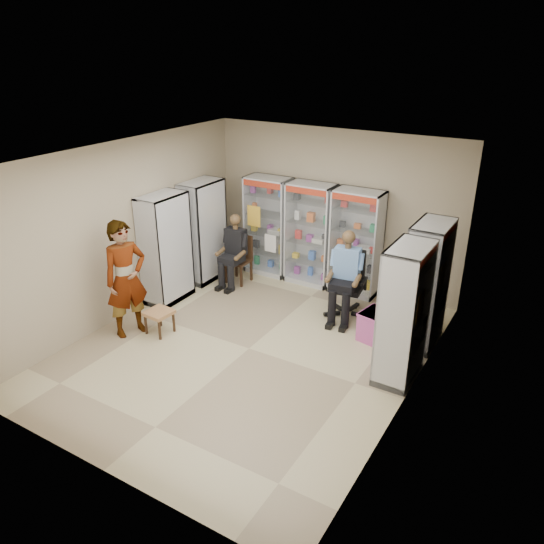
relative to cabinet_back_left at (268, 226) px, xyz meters
The scene contains 18 objects.
floor 3.18m from the cabinet_back_left, 64.54° to the right, with size 6.00×6.00×0.00m, color tan.
room_shell 3.18m from the cabinet_back_left, 64.54° to the right, with size 5.02×6.02×3.01m.
cabinet_back_left is the anchor object (origin of this frame).
cabinet_back_mid 0.95m from the cabinet_back_left, ahead, with size 0.90×0.50×2.00m, color #B3B5BB.
cabinet_back_right 1.90m from the cabinet_back_left, ahead, with size 0.90×0.50×2.00m, color #B8BBC0.
cabinet_right_far 3.71m from the cabinet_back_left, 17.75° to the right, with size 0.50×0.90×2.00m, color #A4A8AB.
cabinet_right_near 4.18m from the cabinet_back_left, 32.28° to the right, with size 0.50×0.90×2.00m, color #B1B4B9.
cabinet_left_far 1.32m from the cabinet_back_left, 135.00° to the right, with size 0.50×0.90×2.00m, color #B1B4B8.
cabinet_left_near 2.23m from the cabinet_back_left, 114.61° to the right, with size 0.50×0.90×2.00m, color silver.
wooden_chair 0.94m from the cabinet_back_left, 108.90° to the right, with size 0.42×0.42×0.94m, color black.
seated_customer 0.88m from the cabinet_back_left, 107.77° to the right, with size 0.44×0.60×1.34m, color black, non-canonical shape.
office_chair 2.37m from the cabinet_back_left, 23.08° to the right, with size 0.64×0.64×1.17m, color black.
seated_shopkeeper 2.37m from the cabinet_back_left, 24.20° to the right, with size 0.49×0.68×1.49m, color #7496E5, non-canonical shape.
pink_trunk 3.35m from the cabinet_back_left, 26.31° to the right, with size 0.50×0.48×0.48m, color #BC4B9B.
tea_glass 3.28m from the cabinet_back_left, 25.57° to the right, with size 0.07×0.07×0.10m, color #4F1006.
woven_stool_a 3.42m from the cabinet_back_left, 18.40° to the right, with size 0.38×0.38×0.38m, color #A27E44.
woven_stool_b 3.18m from the cabinet_back_left, 94.32° to the right, with size 0.40×0.40×0.40m, color olive.
standing_man 3.36m from the cabinet_back_left, 101.17° to the right, with size 0.71×0.46×1.93m, color gray.
Camera 1 is at (3.98, -5.94, 4.47)m, focal length 35.00 mm.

